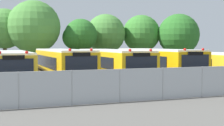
{
  "coord_description": "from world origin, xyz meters",
  "views": [
    {
      "loc": [
        -9.08,
        -23.98,
        3.01
      ],
      "look_at": [
        -0.03,
        0.0,
        1.6
      ],
      "focal_mm": 54.19,
      "sensor_mm": 36.0,
      "label": 1
    }
  ],
  "objects_px": {
    "tree_4": "(107,33)",
    "tree_6": "(178,35)",
    "school_bus_2": "(112,65)",
    "school_bus_3": "(157,64)",
    "school_bus_1": "(63,66)",
    "school_bus_4": "(197,65)",
    "tree_3": "(79,36)",
    "school_bus_0": "(10,68)",
    "tree_2": "(35,27)",
    "tree_5": "(141,33)",
    "tree_1": "(6,29)"
  },
  "relations": [
    {
      "from": "tree_4",
      "to": "tree_6",
      "type": "bearing_deg",
      "value": -17.27
    },
    {
      "from": "school_bus_2",
      "to": "school_bus_3",
      "type": "relative_size",
      "value": 1.03
    },
    {
      "from": "school_bus_1",
      "to": "school_bus_4",
      "type": "relative_size",
      "value": 1.02
    },
    {
      "from": "tree_3",
      "to": "school_bus_0",
      "type": "bearing_deg",
      "value": -127.91
    },
    {
      "from": "school_bus_1",
      "to": "tree_6",
      "type": "distance_m",
      "value": 17.7
    },
    {
      "from": "school_bus_0",
      "to": "tree_2",
      "type": "distance_m",
      "value": 10.74
    },
    {
      "from": "school_bus_2",
      "to": "tree_4",
      "type": "relative_size",
      "value": 1.75
    },
    {
      "from": "tree_4",
      "to": "tree_5",
      "type": "height_order",
      "value": "tree_5"
    },
    {
      "from": "tree_1",
      "to": "tree_2",
      "type": "xyz_separation_m",
      "value": [
        2.64,
        -1.35,
        0.15
      ]
    },
    {
      "from": "school_bus_0",
      "to": "tree_5",
      "type": "height_order",
      "value": "tree_5"
    },
    {
      "from": "school_bus_2",
      "to": "tree_2",
      "type": "bearing_deg",
      "value": -64.32
    },
    {
      "from": "school_bus_4",
      "to": "tree_2",
      "type": "height_order",
      "value": "tree_2"
    },
    {
      "from": "school_bus_0",
      "to": "tree_6",
      "type": "bearing_deg",
      "value": -152.89
    },
    {
      "from": "school_bus_1",
      "to": "tree_3",
      "type": "xyz_separation_m",
      "value": [
        3.77,
        9.35,
        2.42
      ]
    },
    {
      "from": "school_bus_2",
      "to": "tree_1",
      "type": "bearing_deg",
      "value": -56.21
    },
    {
      "from": "tree_4",
      "to": "tree_3",
      "type": "bearing_deg",
      "value": -153.09
    },
    {
      "from": "tree_2",
      "to": "tree_3",
      "type": "relative_size",
      "value": 1.3
    },
    {
      "from": "school_bus_1",
      "to": "school_bus_2",
      "type": "relative_size",
      "value": 0.94
    },
    {
      "from": "tree_3",
      "to": "tree_5",
      "type": "bearing_deg",
      "value": 12.64
    },
    {
      "from": "school_bus_2",
      "to": "tree_3",
      "type": "relative_size",
      "value": 1.98
    },
    {
      "from": "school_bus_1",
      "to": "tree_6",
      "type": "bearing_deg",
      "value": -149.77
    },
    {
      "from": "school_bus_3",
      "to": "tree_1",
      "type": "bearing_deg",
      "value": -45.07
    },
    {
      "from": "school_bus_2",
      "to": "tree_5",
      "type": "bearing_deg",
      "value": -123.06
    },
    {
      "from": "school_bus_1",
      "to": "school_bus_3",
      "type": "relative_size",
      "value": 0.98
    },
    {
      "from": "school_bus_1",
      "to": "tree_6",
      "type": "xyz_separation_m",
      "value": [
        15.12,
        8.81,
        2.61
      ]
    },
    {
      "from": "tree_1",
      "to": "tree_5",
      "type": "distance_m",
      "value": 14.97
    },
    {
      "from": "school_bus_4",
      "to": "school_bus_2",
      "type": "bearing_deg",
      "value": 0.06
    },
    {
      "from": "school_bus_3",
      "to": "school_bus_4",
      "type": "bearing_deg",
      "value": 177.78
    },
    {
      "from": "tree_2",
      "to": "tree_3",
      "type": "bearing_deg",
      "value": -1.7
    },
    {
      "from": "school_bus_3",
      "to": "school_bus_1",
      "type": "bearing_deg",
      "value": -1.22
    },
    {
      "from": "tree_6",
      "to": "tree_1",
      "type": "bearing_deg",
      "value": 173.71
    },
    {
      "from": "school_bus_0",
      "to": "tree_3",
      "type": "relative_size",
      "value": 1.94
    },
    {
      "from": "school_bus_0",
      "to": "tree_4",
      "type": "relative_size",
      "value": 1.71
    },
    {
      "from": "tree_4",
      "to": "tree_6",
      "type": "relative_size",
      "value": 0.99
    },
    {
      "from": "school_bus_1",
      "to": "tree_1",
      "type": "xyz_separation_m",
      "value": [
        -3.29,
        10.84,
        3.11
      ]
    },
    {
      "from": "school_bus_2",
      "to": "tree_6",
      "type": "relative_size",
      "value": 1.73
    },
    {
      "from": "school_bus_1",
      "to": "school_bus_3",
      "type": "distance_m",
      "value": 7.62
    },
    {
      "from": "tree_1",
      "to": "tree_6",
      "type": "relative_size",
      "value": 1.02
    },
    {
      "from": "school_bus_4",
      "to": "tree_1",
      "type": "height_order",
      "value": "tree_1"
    },
    {
      "from": "school_bus_2",
      "to": "tree_5",
      "type": "xyz_separation_m",
      "value": [
        7.95,
        11.46,
        2.85
      ]
    },
    {
      "from": "school_bus_3",
      "to": "tree_2",
      "type": "height_order",
      "value": "tree_2"
    },
    {
      "from": "tree_4",
      "to": "tree_1",
      "type": "bearing_deg",
      "value": -178.04
    },
    {
      "from": "school_bus_3",
      "to": "tree_4",
      "type": "bearing_deg",
      "value": -88.73
    },
    {
      "from": "school_bus_1",
      "to": "tree_4",
      "type": "xyz_separation_m",
      "value": [
        7.42,
        11.21,
        2.8
      ]
    },
    {
      "from": "tree_2",
      "to": "tree_6",
      "type": "relative_size",
      "value": 1.13
    },
    {
      "from": "school_bus_2",
      "to": "school_bus_1",
      "type": "bearing_deg",
      "value": -3.52
    },
    {
      "from": "school_bus_4",
      "to": "tree_1",
      "type": "bearing_deg",
      "value": -37.35
    },
    {
      "from": "tree_3",
      "to": "tree_6",
      "type": "height_order",
      "value": "tree_6"
    },
    {
      "from": "school_bus_3",
      "to": "tree_2",
      "type": "bearing_deg",
      "value": -49.25
    },
    {
      "from": "school_bus_0",
      "to": "school_bus_1",
      "type": "xyz_separation_m",
      "value": [
        3.71,
        0.25,
        0.06
      ]
    }
  ]
}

